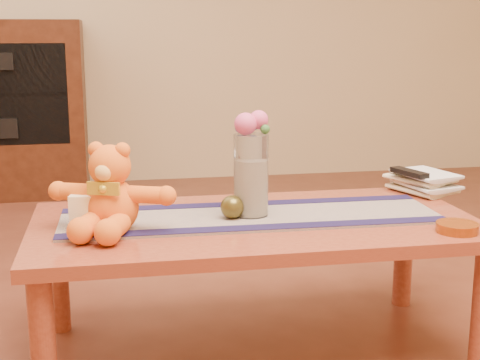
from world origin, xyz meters
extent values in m
plane|color=#562618|center=(0.00, 0.00, 0.00)|extent=(5.50, 5.50, 0.00)
cube|color=maroon|center=(0.00, 0.00, 0.43)|extent=(1.40, 0.70, 0.04)
cylinder|color=maroon|center=(-0.64, -0.29, 0.21)|extent=(0.07, 0.07, 0.41)
cylinder|color=maroon|center=(-0.64, 0.29, 0.21)|extent=(0.07, 0.07, 0.41)
cylinder|color=maroon|center=(0.64, 0.29, 0.21)|extent=(0.07, 0.07, 0.41)
cube|color=#221A4B|center=(-0.01, 0.03, 0.45)|extent=(1.21, 0.37, 0.01)
cube|color=#171237|center=(-0.01, -0.12, 0.46)|extent=(1.20, 0.08, 0.00)
cube|color=#171237|center=(-0.01, 0.17, 0.46)|extent=(1.20, 0.08, 0.00)
cube|color=#FFEEBB|center=(-0.52, -0.03, 0.51)|extent=(0.10, 0.10, 0.11)
cylinder|color=black|center=(-0.52, -0.03, 0.57)|extent=(0.00, 0.00, 0.01)
cylinder|color=silver|center=(-0.01, 0.03, 0.59)|extent=(0.11, 0.11, 0.26)
cylinder|color=beige|center=(-0.01, 0.03, 0.55)|extent=(0.09, 0.09, 0.18)
sphere|color=#D34A80|center=(-0.03, 0.02, 0.75)|extent=(0.07, 0.07, 0.07)
sphere|color=#D34A80|center=(0.02, 0.03, 0.76)|extent=(0.06, 0.06, 0.06)
sphere|color=#5451B0|center=(0.00, 0.06, 0.75)|extent=(0.04, 0.04, 0.04)
sphere|color=#5451B0|center=(-0.04, 0.05, 0.74)|extent=(0.04, 0.04, 0.04)
sphere|color=#33662D|center=(0.03, 0.01, 0.74)|extent=(0.03, 0.03, 0.03)
sphere|color=#484018|center=(-0.08, 0.00, 0.50)|extent=(0.10, 0.10, 0.07)
imported|color=beige|center=(0.61, 0.23, 0.46)|extent=(0.23, 0.27, 0.02)
imported|color=beige|center=(0.61, 0.22, 0.48)|extent=(0.21, 0.26, 0.02)
imported|color=beige|center=(0.60, 0.23, 0.50)|extent=(0.24, 0.27, 0.02)
imported|color=beige|center=(0.61, 0.22, 0.52)|extent=(0.22, 0.26, 0.02)
cube|color=black|center=(0.61, 0.22, 0.54)|extent=(0.09, 0.17, 0.02)
cylinder|color=#BF5914|center=(0.56, -0.25, 0.46)|extent=(0.14, 0.14, 0.03)
camera|label=1|loc=(-0.44, -2.06, 1.04)|focal=51.53mm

